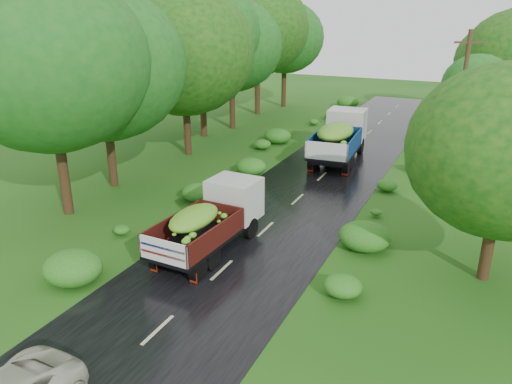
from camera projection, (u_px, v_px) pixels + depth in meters
The scene contains 9 objects.
ground at pixel (158, 330), 14.97m from camera, with size 120.00×120.00×0.00m, color #1A4C10.
road at pixel (234, 259), 19.22m from camera, with size 6.50×80.00×0.02m, color black.
road_lines at pixel (245, 248), 20.07m from camera, with size 0.12×69.60×0.00m.
truck_near at pixel (212, 217), 19.59m from camera, with size 2.31×5.84×2.42m.
truck_far at pixel (340, 135), 31.21m from camera, with size 2.88×6.98×2.87m.
utility_pole at pixel (460, 111), 25.30m from camera, with size 1.34×0.67×8.14m.
trees_left at pixel (203, 44), 33.86m from camera, with size 6.04×33.49×9.38m.
trees_right at pixel (504, 77), 30.95m from camera, with size 5.67×32.61×7.48m.
shrubs at pixel (311, 181), 26.76m from camera, with size 11.90×44.00×0.70m.
Camera 1 is at (7.98, -10.18, 9.09)m, focal length 35.00 mm.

